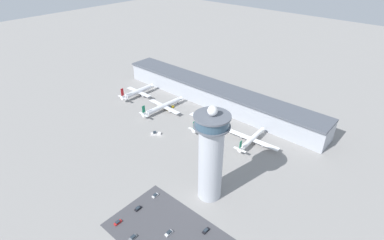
{
  "coord_description": "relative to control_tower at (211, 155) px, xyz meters",
  "views": [
    {
      "loc": [
        144.63,
        -128.12,
        129.1
      ],
      "look_at": [
        17.75,
        17.06,
        13.65
      ],
      "focal_mm": 28.0,
      "sensor_mm": 36.0,
      "label": 1
    }
  ],
  "objects": [
    {
      "name": "ground_plane",
      "position": [
        -67.02,
        23.81,
        -29.63
      ],
      "size": [
        1000.0,
        1000.0,
        0.0
      ],
      "primitive_type": "plane",
      "color": "gray"
    },
    {
      "name": "terminal_building",
      "position": [
        -67.02,
        93.81,
        -20.51
      ],
      "size": [
        204.81,
        25.0,
        18.05
      ],
      "color": "#A3A8B2",
      "rests_on": "ground"
    },
    {
      "name": "control_tower",
      "position": [
        0.0,
        0.0,
        0.0
      ],
      "size": [
        19.38,
        19.38,
        59.48
      ],
      "color": "#ADB2BC",
      "rests_on": "ground"
    },
    {
      "name": "parking_lot_surface",
      "position": [
        2.26,
        -35.74,
        -29.63
      ],
      "size": [
        64.0,
        40.0,
        0.01
      ],
      "primitive_type": "cube",
      "color": "#424247",
      "rests_on": "ground"
    },
    {
      "name": "airplane_gate_alpha",
      "position": [
        -133.13,
        57.79,
        -24.79
      ],
      "size": [
        31.12,
        37.97,
        14.26
      ],
      "color": "silver",
      "rests_on": "ground"
    },
    {
      "name": "airplane_gate_bravo",
      "position": [
        -94.54,
        54.08,
        -25.59
      ],
      "size": [
        36.85,
        44.81,
        12.46
      ],
      "color": "silver",
      "rests_on": "ground"
    },
    {
      "name": "airplane_gate_charlie",
      "position": [
        -48.11,
        60.25,
        -25.4
      ],
      "size": [
        39.68,
        38.24,
        12.33
      ],
      "color": "silver",
      "rests_on": "ground"
    },
    {
      "name": "airplane_gate_delta",
      "position": [
        -8.47,
        60.88,
        -25.44
      ],
      "size": [
        42.05,
        35.59,
        11.54
      ],
      "color": "white",
      "rests_on": "ground"
    },
    {
      "name": "service_truck_catering",
      "position": [
        -70.92,
        22.69,
        -28.62
      ],
      "size": [
        6.68,
        7.4,
        2.92
      ],
      "color": "black",
      "rests_on": "ground"
    },
    {
      "name": "service_truck_fuel",
      "position": [
        -13.93,
        23.27,
        -28.79
      ],
      "size": [
        8.33,
        5.48,
        2.45
      ],
      "color": "black",
      "rests_on": "ground"
    },
    {
      "name": "service_truck_baggage",
      "position": [
        -91.73,
        60.09,
        -28.65
      ],
      "size": [
        3.36,
        8.39,
        2.82
      ],
      "color": "black",
      "rests_on": "ground"
    },
    {
      "name": "car_silver_sedan",
      "position": [
        -23.07,
        -22.04,
        -29.11
      ],
      "size": [
        2.04,
        4.11,
        1.35
      ],
      "color": "black",
      "rests_on": "ground"
    },
    {
      "name": "car_green_van",
      "position": [
        -22.93,
        -35.28,
        -29.09
      ],
      "size": [
        2.0,
        4.16,
        1.41
      ],
      "color": "black",
      "rests_on": "ground"
    },
    {
      "name": "car_yellow_taxi",
      "position": [
        -23.5,
        -48.65,
        -29.09
      ],
      "size": [
        1.85,
        4.31,
        1.4
      ],
      "color": "black",
      "rests_on": "ground"
    },
    {
      "name": "car_red_hatchback",
      "position": [
        15.11,
        -21.86,
        -29.1
      ],
      "size": [
        1.91,
        4.41,
        1.37
      ],
      "color": "black",
      "rests_on": "ground"
    },
    {
      "name": "car_white_wagon",
      "position": [
        1.76,
        -35.54,
        -29.02
      ],
      "size": [
        1.97,
        4.5,
        1.57
      ],
      "color": "black",
      "rests_on": "ground"
    },
    {
      "name": "car_black_suv",
      "position": [
        -10.05,
        -49.38,
        -29.08
      ],
      "size": [
        1.93,
        4.46,
        1.43
      ],
      "color": "black",
      "rests_on": "ground"
    }
  ]
}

